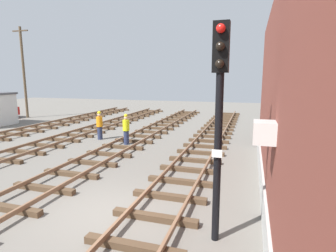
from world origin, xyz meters
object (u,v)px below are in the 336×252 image
(signal_mast, at_px, (219,109))
(utility_pole_far, at_px, (24,71))
(track_worker_foreground, at_px, (126,129))
(track_worker_distant, at_px, (100,125))

(signal_mast, distance_m, utility_pole_far, 26.44)
(utility_pole_far, distance_m, track_worker_foreground, 16.87)
(signal_mast, bearing_deg, utility_pole_far, 142.98)
(signal_mast, relative_size, track_worker_foreground, 2.76)
(track_worker_foreground, distance_m, track_worker_distant, 2.38)
(signal_mast, xyz_separation_m, utility_pole_far, (-21.08, 15.90, 1.39))
(track_worker_distant, bearing_deg, track_worker_foreground, -18.56)
(signal_mast, height_order, utility_pole_far, utility_pole_far)
(signal_mast, xyz_separation_m, track_worker_distant, (-8.69, 9.16, -2.32))
(utility_pole_far, relative_size, track_worker_foreground, 4.76)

